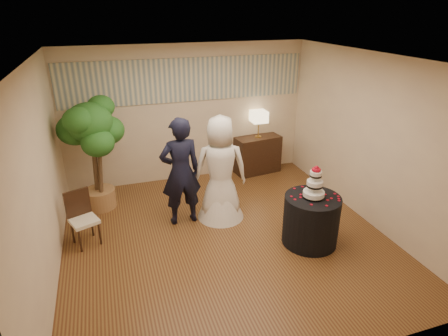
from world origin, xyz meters
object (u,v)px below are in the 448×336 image
object	(u,v)px
bride	(220,169)
table_lamp	(259,124)
cake_table	(311,220)
side_chair	(84,219)
wedding_cake	(315,182)
console	(257,155)
groom	(181,172)
ficus_tree	(94,155)

from	to	relation	value
bride	table_lamp	size ratio (longest dim) A/B	3.17
cake_table	side_chair	world-z (taller)	side_chair
wedding_cake	console	xyz separation A→B (m)	(0.27, 2.79, -0.64)
cake_table	console	distance (m)	2.80
groom	console	xyz separation A→B (m)	(2.04, 1.55, -0.52)
groom	table_lamp	bearing A→B (deg)	-145.89
table_lamp	ficus_tree	xyz separation A→B (m)	(-3.38, -0.60, -0.07)
table_lamp	wedding_cake	bearing A→B (deg)	-95.55
groom	table_lamp	size ratio (longest dim) A/B	3.21
groom	wedding_cake	xyz separation A→B (m)	(1.77, -1.23, 0.12)
table_lamp	groom	bearing A→B (deg)	-142.66
console	ficus_tree	distance (m)	3.49
bride	console	world-z (taller)	bride
console	wedding_cake	bearing A→B (deg)	-103.07
groom	wedding_cake	world-z (taller)	groom
console	side_chair	distance (m)	4.01
bride	wedding_cake	xyz separation A→B (m)	(1.09, -1.18, 0.13)
console	table_lamp	world-z (taller)	table_lamp
console	ficus_tree	bearing A→B (deg)	-177.52
ficus_tree	side_chair	xyz separation A→B (m)	(-0.23, -1.15, -0.60)
groom	ficus_tree	world-z (taller)	ficus_tree
cake_table	console	world-z (taller)	console
cake_table	console	size ratio (longest dim) A/B	0.87
cake_table	console	bearing A→B (deg)	84.45
ficus_tree	console	bearing A→B (deg)	10.00
wedding_cake	side_chair	bearing A→B (deg)	162.75
bride	side_chair	size ratio (longest dim) A/B	2.11
table_lamp	side_chair	distance (m)	4.07
table_lamp	side_chair	world-z (taller)	table_lamp
wedding_cake	ficus_tree	size ratio (longest dim) A/B	0.25
table_lamp	side_chair	xyz separation A→B (m)	(-3.61, -1.75, -0.68)
console	groom	bearing A→B (deg)	-150.19
wedding_cake	ficus_tree	distance (m)	3.80
console	table_lamp	xyz separation A→B (m)	(0.00, 0.00, 0.70)
groom	cake_table	distance (m)	2.22
wedding_cake	bride	bearing A→B (deg)	132.83
cake_table	groom	bearing A→B (deg)	145.07
groom	side_chair	bearing A→B (deg)	3.88
wedding_cake	table_lamp	distance (m)	2.80
table_lamp	side_chair	bearing A→B (deg)	-154.15
cake_table	side_chair	size ratio (longest dim) A/B	0.98
side_chair	cake_table	bearing A→B (deg)	-39.12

